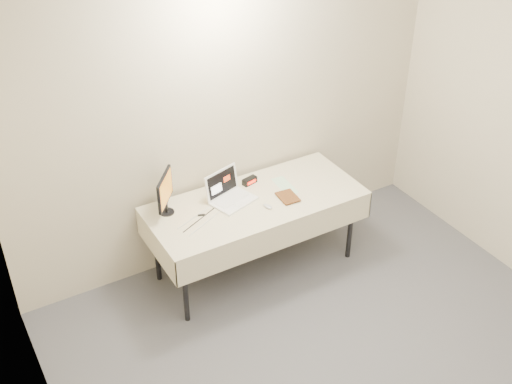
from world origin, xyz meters
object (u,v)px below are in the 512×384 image
laptop (229,194)px  book (280,190)px  monitor (165,191)px  table (256,206)px

laptop → book: 0.44m
monitor → book: monitor is taller
table → book: (0.18, -0.11, 0.16)m
table → monitor: size_ratio=5.17×
laptop → monitor: monitor is taller
table → book: book is taller
laptop → monitor: (-0.53, 0.09, 0.15)m
monitor → laptop: bearing=-60.3°
laptop → book: bearing=-48.9°
monitor → book: size_ratio=1.77×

